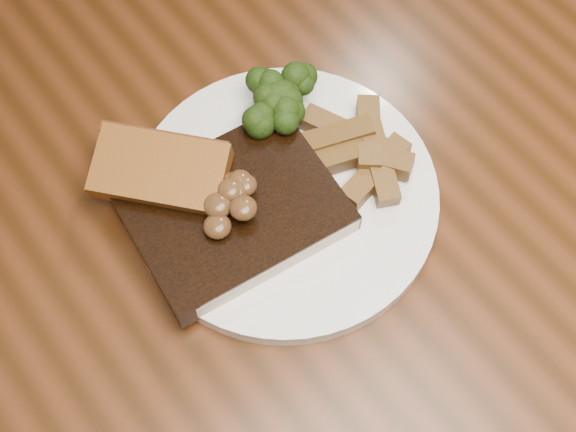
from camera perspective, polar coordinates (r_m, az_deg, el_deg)
name	(u,v)px	position (r m, az deg, el deg)	size (l,w,h in m)	color
ground	(299,422)	(1.42, 0.76, -14.44)	(4.50, 4.50, 0.00)	#37190C
dining_table	(307,270)	(0.79, 1.33, -3.88)	(1.60, 0.90, 0.75)	#48220E
plate	(285,197)	(0.71, -0.21, 1.35)	(0.27, 0.27, 0.01)	white
steak	(234,211)	(0.68, -3.84, 0.33)	(0.17, 0.13, 0.03)	black
steak_bone	(276,264)	(0.67, -0.85, -3.40)	(0.16, 0.01, 0.02)	beige
mushroom_pile	(243,197)	(0.66, -3.20, 1.33)	(0.07, 0.07, 0.03)	#53331A
garlic_bread	(164,183)	(0.71, -8.81, 2.35)	(0.11, 0.06, 0.02)	#95571B
potato_wedges	(354,146)	(0.72, 4.71, 4.98)	(0.10, 0.10, 0.02)	brown
broccoli_cluster	(277,111)	(0.73, -0.81, 7.48)	(0.08, 0.08, 0.04)	#24390D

